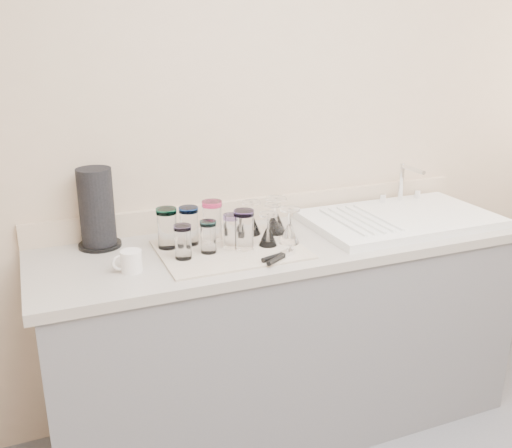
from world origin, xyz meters
name	(u,v)px	position (x,y,z in m)	size (l,w,h in m)	color
counter_unit	(287,335)	(0.00, 1.20, 0.45)	(2.06, 0.62, 0.90)	slate
sink_unit	(400,218)	(0.55, 1.20, 0.92)	(0.82, 0.50, 0.22)	white
dish_towel	(231,249)	(-0.27, 1.17, 0.90)	(0.55, 0.42, 0.01)	beige
tumbler_teal	(167,228)	(-0.49, 1.27, 0.99)	(0.08, 0.08, 0.16)	white
tumbler_cyan	(189,225)	(-0.40, 1.28, 0.98)	(0.08, 0.08, 0.15)	white
tumbler_purple	(212,220)	(-0.30, 1.29, 0.99)	(0.08, 0.08, 0.16)	white
tumbler_magenta	(183,242)	(-0.46, 1.14, 0.97)	(0.07, 0.07, 0.13)	white
tumbler_blue	(208,237)	(-0.36, 1.16, 0.97)	(0.06, 0.06, 0.13)	white
tumbler_lavender	(232,231)	(-0.26, 1.17, 0.98)	(0.07, 0.07, 0.13)	white
tumbler_extra	(244,229)	(-0.22, 1.14, 0.99)	(0.08, 0.08, 0.16)	white
goblet_back_left	(251,223)	(-0.13, 1.29, 0.96)	(0.08, 0.08, 0.14)	white
goblet_back_right	(273,223)	(-0.04, 1.27, 0.95)	(0.07, 0.07, 0.12)	white
goblet_front_left	(268,235)	(-0.12, 1.14, 0.95)	(0.07, 0.07, 0.13)	white
goblet_front_right	(289,231)	(-0.03, 1.13, 0.96)	(0.08, 0.08, 0.14)	white
goblet_extra	(276,221)	(-0.03, 1.26, 0.96)	(0.09, 0.09, 0.15)	white
can_opener	(279,256)	(-0.13, 1.00, 0.92)	(0.15, 0.10, 0.02)	silver
white_mug	(131,261)	(-0.66, 1.10, 0.94)	(0.11, 0.08, 0.08)	silver
paper_towel_roll	(97,209)	(-0.73, 1.40, 1.05)	(0.17, 0.17, 0.32)	black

